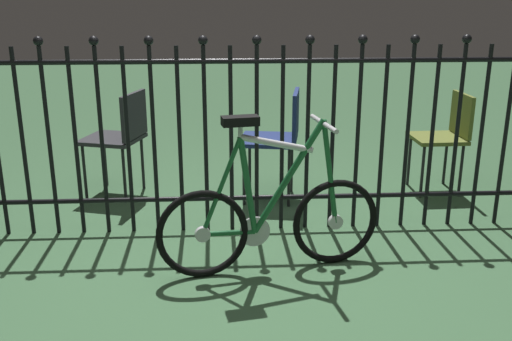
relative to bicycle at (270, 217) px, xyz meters
name	(u,v)px	position (x,y,z in m)	size (l,w,h in m)	color
ground_plane	(245,269)	(-0.15, 0.01, -0.33)	(20.00, 20.00, 0.00)	#3D6541
iron_fence	(228,132)	(-0.23, 0.62, 0.36)	(4.56, 0.07, 1.37)	black
bicycle	(270,217)	(0.00, 0.00, 0.00)	(1.30, 0.40, 0.93)	black
chair_olive	(447,132)	(1.51, 1.32, 0.16)	(0.40, 0.40, 0.79)	black
chair_charcoal	(121,133)	(-1.06, 1.36, 0.18)	(0.52, 0.52, 0.82)	black
chair_navy	(279,133)	(0.16, 1.20, 0.20)	(0.49, 0.49, 0.85)	black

